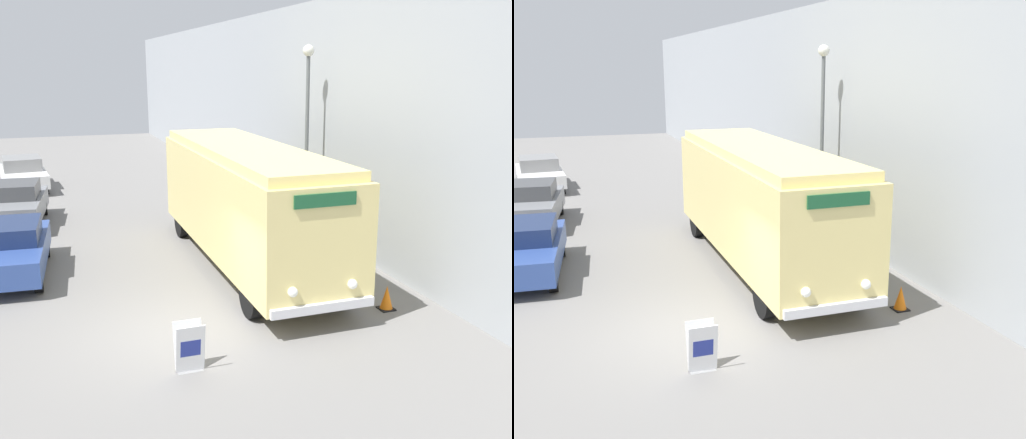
% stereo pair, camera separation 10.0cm
% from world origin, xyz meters
% --- Properties ---
extents(ground_plane, '(80.00, 80.00, 0.00)m').
position_xyz_m(ground_plane, '(0.00, 0.00, 0.00)').
color(ground_plane, slate).
extents(building_wall_right, '(0.30, 60.00, 7.67)m').
position_xyz_m(building_wall_right, '(6.49, 10.00, 3.84)').
color(building_wall_right, '#9EA3A8').
rests_on(building_wall_right, ground_plane).
extents(vintage_bus, '(2.52, 10.08, 3.46)m').
position_xyz_m(vintage_bus, '(2.93, 3.91, 1.95)').
color(vintage_bus, black).
rests_on(vintage_bus, ground_plane).
extents(sign_board, '(0.55, 0.36, 0.97)m').
position_xyz_m(sign_board, '(-0.10, -1.65, 0.47)').
color(sign_board, gray).
rests_on(sign_board, ground_plane).
extents(streetlamp, '(0.36, 0.36, 6.24)m').
position_xyz_m(streetlamp, '(5.61, 5.80, 4.06)').
color(streetlamp, '#595E60').
rests_on(streetlamp, ground_plane).
extents(parked_car_near, '(2.10, 4.52, 1.48)m').
position_xyz_m(parked_car_near, '(-3.42, 5.21, 0.76)').
color(parked_car_near, black).
rests_on(parked_car_near, ground_plane).
extents(parked_car_mid, '(2.28, 4.38, 1.55)m').
position_xyz_m(parked_car_mid, '(-3.46, 10.94, 0.79)').
color(parked_car_mid, black).
rests_on(parked_car_mid, ground_plane).
extents(parked_car_far, '(2.32, 4.77, 1.50)m').
position_xyz_m(parked_car_far, '(-3.35, 17.83, 0.77)').
color(parked_car_far, black).
rests_on(parked_car_far, ground_plane).
extents(traffic_cone, '(0.36, 0.36, 0.59)m').
position_xyz_m(traffic_cone, '(4.98, -0.31, 0.29)').
color(traffic_cone, black).
rests_on(traffic_cone, ground_plane).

